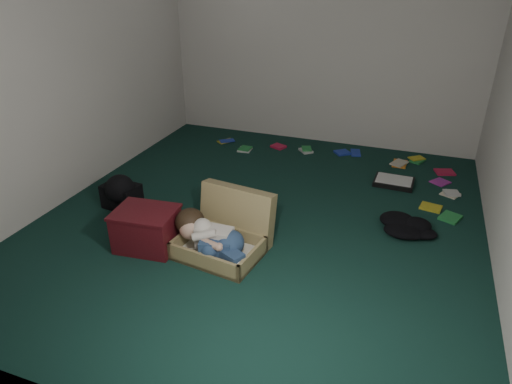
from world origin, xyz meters
The scene contains 11 objects.
floor centered at (0.00, 0.00, 0.00)m, with size 4.50×4.50×0.00m, color #102F28.
wall_back centered at (0.00, 2.25, 1.30)m, with size 4.50×4.50×0.00m, color silver.
wall_front centered at (0.00, -2.25, 1.30)m, with size 4.50×4.50×0.00m, color silver.
wall_left centered at (-2.00, 0.00, 1.30)m, with size 4.50×4.50×0.00m, color silver.
suitcase centered at (-0.11, -0.58, 0.15)m, with size 0.76×0.74×0.50m.
person centered at (-0.18, -0.74, 0.19)m, with size 0.71×0.42×0.31m.
maroon_bin centered at (-0.75, -0.79, 0.18)m, with size 0.55×0.45×0.35m.
backpack centered at (-1.37, -0.27, 0.13)m, with size 0.44×0.35×0.26m, color black, non-canonical shape.
clothing_pile centered at (1.29, 0.25, 0.07)m, with size 0.44×0.36×0.14m, color black, non-canonical shape.
paper_tray centered at (1.12, 1.20, 0.03)m, with size 0.43×0.33×0.06m.
book_scatter centered at (0.74, 1.53, 0.01)m, with size 3.04×1.58×0.02m.
Camera 1 is at (1.25, -3.55, 2.20)m, focal length 32.00 mm.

